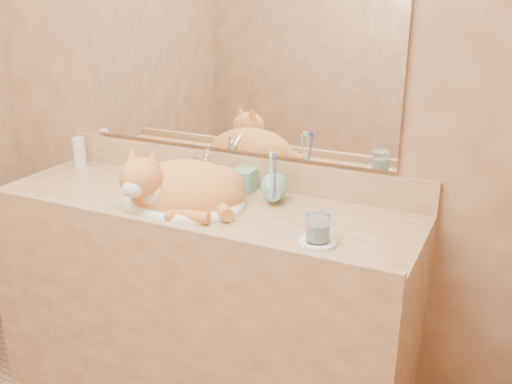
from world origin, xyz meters
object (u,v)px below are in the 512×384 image
at_px(vanity_counter, 202,306).
at_px(cat, 180,187).
at_px(soap_dispenser, 239,171).
at_px(sink_basin, 183,185).
at_px(water_glass, 318,228).
at_px(toothbrush_cup, 273,195).

distance_m(vanity_counter, cat, 0.50).
height_order(vanity_counter, soap_dispenser, soap_dispenser).
xyz_separation_m(sink_basin, cat, (0.00, -0.02, 0.00)).
xyz_separation_m(vanity_counter, soap_dispenser, (0.08, 0.16, 0.52)).
distance_m(sink_basin, water_glass, 0.57).
height_order(soap_dispenser, water_glass, soap_dispenser).
distance_m(toothbrush_cup, water_glass, 0.33).
bearing_deg(toothbrush_cup, soap_dispenser, 156.97).
bearing_deg(toothbrush_cup, cat, -157.73).
bearing_deg(cat, soap_dispenser, 41.43).
xyz_separation_m(vanity_counter, sink_basin, (-0.05, -0.02, 0.50)).
xyz_separation_m(cat, water_glass, (0.55, -0.09, -0.02)).
bearing_deg(cat, water_glass, -24.56).
bearing_deg(toothbrush_cup, water_glass, -41.15).
distance_m(vanity_counter, sink_basin, 0.50).
height_order(cat, toothbrush_cup, cat).
relative_size(soap_dispenser, water_glass, 2.12).
bearing_deg(water_glass, vanity_counter, 165.53).
height_order(vanity_counter, sink_basin, sink_basin).
bearing_deg(soap_dispenser, cat, -125.08).
bearing_deg(sink_basin, soap_dispenser, 48.42).
bearing_deg(toothbrush_cup, vanity_counter, -161.62).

